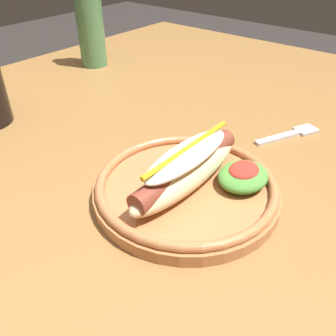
# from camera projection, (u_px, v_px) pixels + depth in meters

# --- Properties ---
(dining_table) EXTENTS (1.44, 1.01, 0.74)m
(dining_table) POSITION_uv_depth(u_px,v_px,m) (117.00, 199.00, 0.59)
(dining_table) COLOR olive
(dining_table) RESTS_ON ground_plane
(hot_dog_plate) EXTENTS (0.24, 0.24, 0.08)m
(hot_dog_plate) POSITION_uv_depth(u_px,v_px,m) (189.00, 182.00, 0.45)
(hot_dog_plate) COLOR #B77042
(hot_dog_plate) RESTS_ON dining_table
(fork) EXTENTS (0.12, 0.07, 0.00)m
(fork) POSITION_uv_depth(u_px,v_px,m) (291.00, 134.00, 0.59)
(fork) COLOR silver
(fork) RESTS_ON dining_table
(glass_bottle) EXTENTS (0.06, 0.06, 0.24)m
(glass_bottle) POSITION_uv_depth(u_px,v_px,m) (90.00, 24.00, 0.83)
(glass_bottle) COLOR #4C7F51
(glass_bottle) RESTS_ON dining_table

